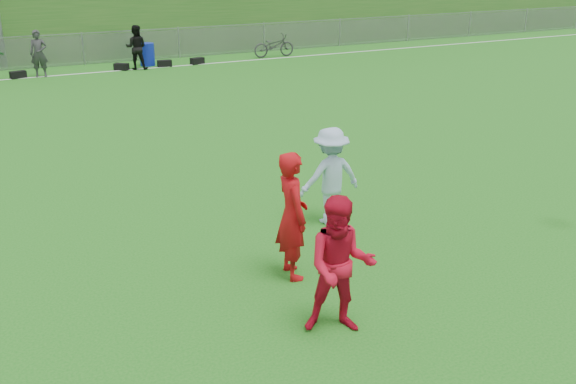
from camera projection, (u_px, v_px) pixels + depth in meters
ground at (320, 277)px, 9.35m from camera, size 120.00×120.00×0.00m
sideline_far at (94, 73)px, 24.45m from camera, size 60.00×0.10×0.01m
fence at (83, 49)px, 25.90m from camera, size 58.00×0.06×1.30m
berm at (47, 6)px, 34.83m from camera, size 120.00×18.00×3.00m
spectator_row at (5, 56)px, 22.92m from camera, size 9.09×0.91×1.69m
gear_bags at (128, 66)px, 25.04m from camera, size 7.45×0.58×0.26m
player_red_left at (292, 215)px, 9.08m from camera, size 0.52×0.73×1.89m
player_red_center at (341, 266)px, 7.76m from camera, size 1.07×0.98×1.78m
player_blue at (330, 176)px, 10.93m from camera, size 1.11×0.66×1.69m
recycling_bin at (147, 54)px, 25.77m from camera, size 0.74×0.74×0.89m
bicycle at (274, 46)px, 27.79m from camera, size 1.85×0.68×0.97m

